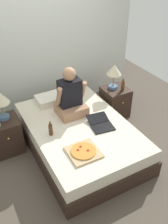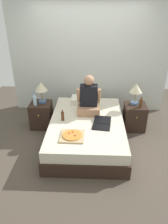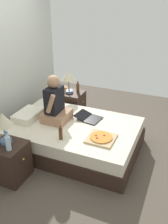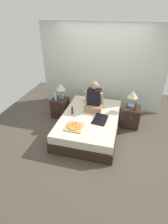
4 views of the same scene
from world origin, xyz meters
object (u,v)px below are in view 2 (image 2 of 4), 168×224
(nightstand_left, at_px, (41,115))
(lamp_on_left_nightstand, at_px, (41,88))
(nightstand_right, at_px, (135,117))
(person_seated, at_px, (89,99))
(lamp_on_right_nightstand, at_px, (136,90))
(laptop, at_px, (102,125))
(bed, at_px, (87,130))
(water_bottle, at_px, (35,100))
(beer_bottle, at_px, (141,103))
(beer_bottle_on_bed, at_px, (63,116))
(pizza_box, at_px, (72,136))

(nightstand_left, distance_m, lamp_on_left_nightstand, 0.61)
(nightstand_right, xyz_separation_m, person_seated, (-0.98, -0.17, 0.47))
(lamp_on_right_nightstand, xyz_separation_m, laptop, (-0.70, -0.73, -0.40))
(bed, xyz_separation_m, laptop, (0.28, -0.18, 0.25))
(water_bottle, bearing_deg, laptop, -23.47)
(beer_bottle, xyz_separation_m, beer_bottle_on_bed, (-1.53, -0.42, -0.10))
(bed, distance_m, pizza_box, 0.66)
(person_seated, distance_m, beer_bottle_on_bed, 0.63)
(person_seated, xyz_separation_m, pizza_box, (-0.25, -0.89, -0.27))
(bed, xyz_separation_m, beer_bottle, (1.07, 0.40, 0.42))
(water_bottle, height_order, beer_bottle_on_bed, water_bottle)
(lamp_on_left_nightstand, bearing_deg, nightstand_right, -1.46)
(laptop, bearing_deg, lamp_on_left_nightstand, 149.50)
(nightstand_right, bearing_deg, beer_bottle, -54.99)
(lamp_on_right_nightstand, height_order, beer_bottle_on_bed, lamp_on_right_nightstand)
(water_bottle, height_order, pizza_box, water_bottle)
(beer_bottle, bearing_deg, nightstand_left, 177.25)
(water_bottle, distance_m, laptop, 1.50)
(beer_bottle, distance_m, laptop, 1.00)
(water_bottle, xyz_separation_m, beer_bottle, (2.16, -0.01, -0.02))
(lamp_on_left_nightstand, distance_m, beer_bottle_on_bed, 0.83)
(nightstand_right, relative_size, person_seated, 0.71)
(person_seated, bearing_deg, bed, -94.46)
(pizza_box, bearing_deg, laptop, 37.27)
(water_bottle, distance_m, lamp_on_right_nightstand, 2.07)
(lamp_on_right_nightstand, bearing_deg, nightstand_left, -178.55)
(lamp_on_right_nightstand, relative_size, person_seated, 0.58)
(bed, bearing_deg, beer_bottle_on_bed, -177.00)
(lamp_on_right_nightstand, bearing_deg, beer_bottle, -56.31)
(person_seated, height_order, pizza_box, person_seated)
(lamp_on_left_nightstand, xyz_separation_m, beer_bottle, (2.04, -0.15, -0.23))
(nightstand_right, height_order, lamp_on_right_nightstand, lamp_on_right_nightstand)
(pizza_box, bearing_deg, person_seated, 74.11)
(bed, xyz_separation_m, person_seated, (0.03, 0.32, 0.52))
(nightstand_left, relative_size, laptop, 1.22)
(laptop, xyz_separation_m, beer_bottle_on_bed, (-0.73, 0.16, 0.07))
(lamp_on_right_nightstand, distance_m, beer_bottle, 0.29)
(lamp_on_right_nightstand, height_order, laptop, lamp_on_right_nightstand)
(lamp_on_right_nightstand, distance_m, pizza_box, 1.69)
(pizza_box, bearing_deg, beer_bottle_on_bed, 112.88)
(bed, distance_m, beer_bottle_on_bed, 0.56)
(nightstand_left, xyz_separation_m, laptop, (1.28, -0.68, 0.20))
(beer_bottle, height_order, pizza_box, beer_bottle)
(pizza_box, bearing_deg, bed, 68.11)
(nightstand_right, xyz_separation_m, beer_bottle, (0.07, -0.10, 0.37))
(laptop, bearing_deg, lamp_on_right_nightstand, 46.31)
(pizza_box, relative_size, beer_bottle_on_bed, 1.84)
(nightstand_left, distance_m, laptop, 1.46)
(nightstand_left, distance_m, water_bottle, 0.41)
(beer_bottle, relative_size, laptop, 0.51)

